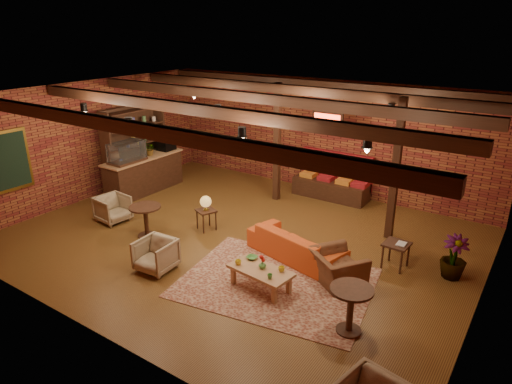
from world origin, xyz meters
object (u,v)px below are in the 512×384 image
Objects in this scene: sofa at (296,244)px; armchair_right at (337,263)px; coffee_table at (260,271)px; plant_tall at (461,216)px; round_table_left at (146,216)px; armchair_b at (156,254)px; armchair_a at (113,207)px; round_table_right at (351,303)px; side_table_lamp at (206,204)px; side_table_book at (397,245)px.

sofa is 2.22× the size of armchair_right.
plant_tall is (2.85, 2.39, 0.94)m from coffee_table.
coffee_table is 0.48× the size of plant_tall.
armchair_b is (1.28, -0.96, -0.15)m from round_table_left.
round_table_right is (6.58, -0.78, 0.17)m from armchair_a.
armchair_right is at bearing -7.19° from side_table_lamp.
sofa is 4.75m from armchair_a.
armchair_a is at bearing 173.23° from round_table_right.
sofa is at bearing -73.32° from armchair_a.
armchair_a is at bearing 173.70° from round_table_left.
plant_tall is (5.33, 0.97, 0.66)m from side_table_lamp.
round_table_right is (0.06, -2.44, 0.04)m from side_table_book.
side_table_book is at bearing 9.89° from side_table_lamp.
sofa is 2.87m from armchair_b.
armchair_b is 0.89× the size of round_table_right.
coffee_table is at bearing 171.85° from round_table_right.
armchair_a is 1.30× the size of side_table_book.
coffee_table is at bearing -6.19° from round_table_left.
coffee_table is 2.83m from side_table_book.
round_table_left is 5.49m from side_table_book.
armchair_b is at bearing 57.06° from sofa.
armchair_right is 1.21× the size of round_table_right.
sofa is 1.40m from coffee_table.
coffee_table is 1.47× the size of side_table_lamp.
armchair_b is 4.78m from side_table_book.
round_table_right is 2.94m from plant_tall.
plant_tall reaches higher than side_table_book.
plant_tall reaches higher than sofa.
plant_tall reaches higher than armchair_right.
armchair_a is 2.84m from armchair_b.
round_table_right is at bearing -6.89° from round_table_left.
armchair_b is 3.98m from round_table_right.
armchair_b is 0.74× the size of armchair_right.
side_table_lamp is 4.35m from side_table_book.
plant_tall is at bearing -148.06° from sofa.
round_table_left reaches higher than armchair_b.
side_table_book is 0.70× the size of round_table_right.
coffee_table is at bearing -29.85° from side_table_lamp.
armchair_a is 6.72m from side_table_book.
armchair_right is at bearing 41.82° from coffee_table.
plant_tall is at bearing -70.13° from armchair_a.
side_table_lamp reaches higher than armchair_right.
sofa is 3.50m from round_table_left.
armchair_right is at bearing -141.13° from plant_tall.
round_table_left is at bearing -90.40° from armchair_a.
side_table_book is at bearing -86.22° from armchair_right.
armchair_a reaches higher than side_table_book.
armchair_right is at bearing -121.17° from side_table_book.
side_table_lamp reaches higher than armchair_b.
armchair_right reaches higher than round_table_right.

